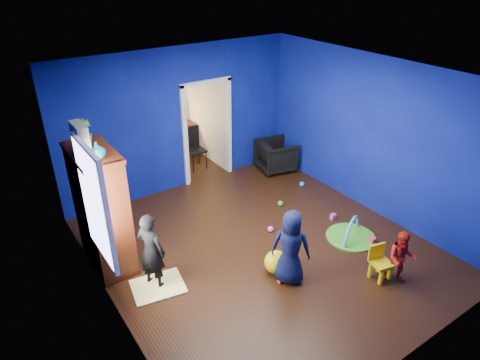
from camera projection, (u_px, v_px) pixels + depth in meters
floor at (262, 249)px, 7.20m from camera, size 5.00×5.50×0.01m
ceiling at (267, 77)px, 5.84m from camera, size 5.00×5.50×0.01m
wall_back at (180, 120)px, 8.52m from camera, size 5.00×0.02×2.90m
wall_front at (421, 269)px, 4.51m from camera, size 5.00×0.02×2.90m
wall_left at (102, 224)px, 5.27m from camera, size 0.02×5.50×2.90m
wall_right at (373, 137)px, 7.76m from camera, size 0.02×5.50×2.90m
alcove at (187, 113)px, 9.55m from camera, size 1.00×1.75×2.50m
armchair at (276, 156)px, 9.66m from camera, size 0.92×0.90×0.71m
child_black at (151, 251)px, 6.15m from camera, size 0.48×0.53×1.23m
child_navy at (291, 247)px, 6.24m from camera, size 0.68×0.69×1.20m
toddler_red at (401, 258)px, 6.28m from camera, size 0.54×0.53×0.88m
vase at (97, 150)px, 5.69m from camera, size 0.23×0.23×0.24m
potted_plant at (84, 133)px, 6.04m from camera, size 0.25×0.25×0.39m
tv_armoire at (102, 210)px, 6.43m from camera, size 0.58×1.14×1.96m
crt_tv at (104, 207)px, 6.43m from camera, size 0.46×0.70×0.54m
yellow_blanket at (158, 287)px, 6.36m from camera, size 0.84×0.72×0.03m
hopper_ball at (276, 262)px, 6.59m from camera, size 0.37×0.37×0.37m
kid_chair at (381, 265)px, 6.44m from camera, size 0.33×0.33×0.50m
play_mat at (351, 237)px, 7.47m from camera, size 0.86×0.86×0.02m
toy_arch at (351, 237)px, 7.47m from camera, size 0.72×0.38×0.77m
window_left at (93, 204)px, 5.48m from camera, size 0.03×0.95×1.55m
curtain at (93, 203)px, 6.08m from camera, size 0.14×0.42×2.40m
doorway at (207, 133)px, 9.01m from camera, size 1.16×0.10×2.10m
study_desk at (177, 140)px, 10.42m from camera, size 0.88×0.44×0.75m
desk_monitor at (173, 116)px, 10.24m from camera, size 0.40×0.05×0.32m
desk_lamp at (163, 120)px, 10.07m from camera, size 0.14×0.14×0.14m
folding_chair at (196, 150)px, 9.68m from camera, size 0.40×0.40×0.92m
book_shelf at (169, 71)px, 9.73m from camera, size 0.88×0.24×0.04m
toy_0 at (373, 241)px, 7.31m from camera, size 0.10×0.08×0.10m
toy_1 at (302, 184)px, 9.10m from camera, size 0.11×0.11×0.11m
toy_2 at (281, 279)px, 6.45m from camera, size 0.10×0.08×0.10m
toy_3 at (280, 203)px, 8.40m from camera, size 0.11×0.11×0.11m
toy_4 at (333, 216)px, 7.98m from camera, size 0.10×0.08×0.10m
toy_5 at (271, 229)px, 7.61m from camera, size 0.11×0.11×0.11m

